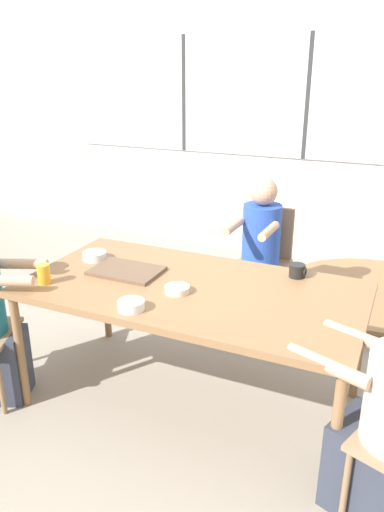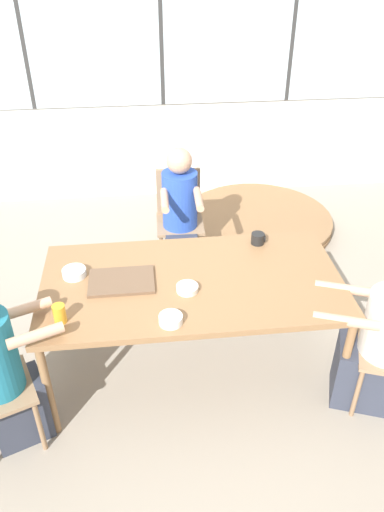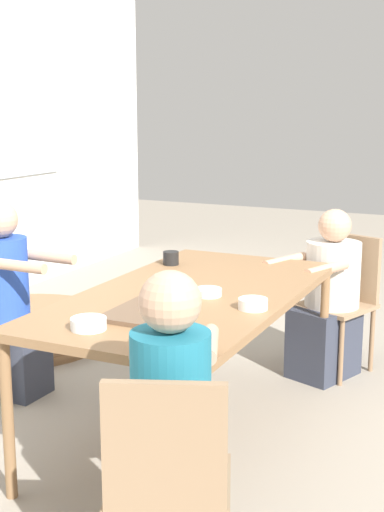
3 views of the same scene
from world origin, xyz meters
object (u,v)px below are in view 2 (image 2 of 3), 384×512
object	(u,v)px
coffee_mug	(258,239)
bowl_white_shallow	(74,273)
folded_table_stack	(257,221)
bowl_fruit	(187,288)
juice_glass	(59,314)
person_man_blue_shirt	(4,373)
person_woman_green_shirt	(180,219)
bowl_cereal	(171,319)
chair_for_woman_green_shirt	(179,210)
person_man_teal_shirt	(379,346)

from	to	relation	value
coffee_mug	bowl_white_shallow	xyz separation A→B (m)	(-1.23, -0.25, -0.01)
coffee_mug	folded_table_stack	world-z (taller)	coffee_mug
coffee_mug	bowl_fruit	bearing A→B (deg)	-138.66
juice_glass	person_man_blue_shirt	bearing A→B (deg)	-156.70
person_woman_green_shirt	bowl_cereal	xyz separation A→B (m)	(-0.19, -1.57, 0.26)
chair_for_woman_green_shirt	bowl_cereal	bearing A→B (deg)	85.03
coffee_mug	bowl_white_shallow	world-z (taller)	coffee_mug
folded_table_stack	person_man_blue_shirt	bearing A→B (deg)	-130.78
person_man_teal_shirt	coffee_mug	bearing A→B (deg)	58.08
person_man_teal_shirt	bowl_cereal	xyz separation A→B (m)	(-1.27, 0.02, 0.32)
chair_for_woman_green_shirt	bowl_cereal	world-z (taller)	chair_for_woman_green_shirt
person_man_teal_shirt	coffee_mug	xyz separation A→B (m)	(-0.61, 0.78, 0.33)
person_woman_green_shirt	juice_glass	distance (m)	1.72
person_woman_green_shirt	folded_table_stack	bearing A→B (deg)	-140.32
person_man_blue_shirt	bowl_white_shallow	size ratio (longest dim) A/B	7.70
chair_for_woman_green_shirt	bowl_cereal	distance (m)	1.76
person_man_teal_shirt	bowl_fruit	size ratio (longest dim) A/B	7.78
person_woman_green_shirt	folded_table_stack	world-z (taller)	person_woman_green_shirt
person_man_blue_shirt	folded_table_stack	xyz separation A→B (m)	(1.98, 2.29, -0.47)
person_woman_green_shirt	chair_for_woman_green_shirt	bearing A→B (deg)	-90.00
coffee_mug	bowl_white_shallow	distance (m)	1.25
chair_for_woman_green_shirt	bowl_cereal	xyz separation A→B (m)	(-0.20, -1.73, 0.27)
person_man_blue_shirt	bowl_cereal	xyz separation A→B (m)	(0.94, 0.06, 0.25)
bowl_fruit	coffee_mug	bearing A→B (deg)	41.34
person_man_teal_shirt	folded_table_stack	distance (m)	2.30
person_man_blue_shirt	coffee_mug	xyz separation A→B (m)	(1.60, 0.82, 0.26)
bowl_fruit	juice_glass	bearing A→B (deg)	-164.77
chair_for_woman_green_shirt	bowl_white_shallow	bearing A→B (deg)	59.47
person_man_teal_shirt	juice_glass	xyz separation A→B (m)	(-1.88, 0.10, 0.35)
person_woman_green_shirt	person_man_teal_shirt	world-z (taller)	person_woman_green_shirt
coffee_mug	bowl_cereal	bearing A→B (deg)	-131.31
chair_for_woman_green_shirt	coffee_mug	distance (m)	1.12
chair_for_woman_green_shirt	folded_table_stack	distance (m)	1.07
person_woman_green_shirt	folded_table_stack	distance (m)	1.16
coffee_mug	juice_glass	size ratio (longest dim) A/B	0.86
bowl_white_shallow	bowl_cereal	world-z (taller)	same
juice_glass	folded_table_stack	distance (m)	2.81
chair_for_woman_green_shirt	person_man_teal_shirt	bearing A→B (deg)	122.92
person_man_blue_shirt	person_man_teal_shirt	bearing A→B (deg)	69.01
chair_for_woman_green_shirt	person_man_teal_shirt	world-z (taller)	person_man_teal_shirt
coffee_mug	juice_glass	xyz separation A→B (m)	(-1.27, -0.67, 0.02)
person_man_teal_shirt	folded_table_stack	xyz separation A→B (m)	(-0.23, 2.25, -0.40)
bowl_fruit	bowl_white_shallow	bearing A→B (deg)	161.61
bowl_white_shallow	folded_table_stack	size ratio (longest dim) A/B	0.10
person_man_blue_shirt	juice_glass	world-z (taller)	person_man_blue_shirt
chair_for_woman_green_shirt	bowl_white_shallow	size ratio (longest dim) A/B	5.77
person_man_teal_shirt	person_man_blue_shirt	bearing A→B (deg)	111.19
person_woman_green_shirt	bowl_fruit	bearing A→B (deg)	88.34
person_man_teal_shirt	folded_table_stack	size ratio (longest dim) A/B	0.70
person_man_blue_shirt	folded_table_stack	size ratio (longest dim) A/B	0.76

